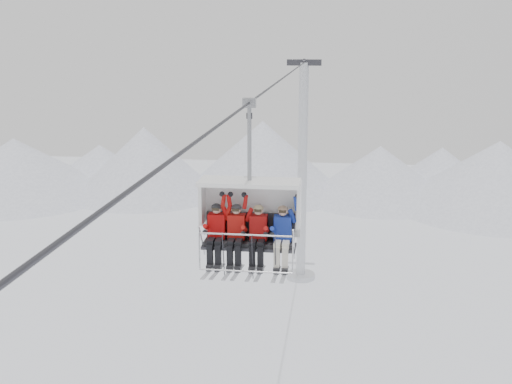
# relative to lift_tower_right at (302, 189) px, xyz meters

# --- Properties ---
(ridgeline) EXTENTS (72.00, 21.00, 7.00)m
(ridgeline) POSITION_rel_lift_tower_right_xyz_m (-1.58, 20.05, -2.94)
(ridgeline) COLOR white
(ridgeline) RESTS_ON ground
(lift_tower_right) EXTENTS (2.00, 1.80, 13.48)m
(lift_tower_right) POSITION_rel_lift_tower_right_xyz_m (0.00, 0.00, 0.00)
(lift_tower_right) COLOR silver
(lift_tower_right) RESTS_ON ground
(haul_cable) EXTENTS (0.06, 50.00, 0.06)m
(haul_cable) POSITION_rel_lift_tower_right_xyz_m (0.00, -22.00, 7.52)
(haul_cable) COLOR #303035
(haul_cable) RESTS_ON lift_tower_left
(chairlift_carrier) EXTENTS (2.40, 1.17, 3.98)m
(chairlift_carrier) POSITION_rel_lift_tower_right_xyz_m (0.00, -23.09, 4.90)
(chairlift_carrier) COLOR black
(chairlift_carrier) RESTS_ON haul_cable
(skier_far_left) EXTENTS (0.41, 1.69, 1.64)m
(skier_far_left) POSITION_rel_lift_tower_right_xyz_m (-0.79, -23.39, 4.43)
(skier_far_left) COLOR #BC0A0A
(skier_far_left) RESTS_ON chairlift_carrier
(skier_center_left) EXTENTS (0.41, 1.69, 1.64)m
(skier_center_left) POSITION_rel_lift_tower_right_xyz_m (-0.31, -23.39, 4.43)
(skier_center_left) COLOR #B8130D
(skier_center_left) RESTS_ON chairlift_carrier
(skier_center_right) EXTENTS (0.41, 1.69, 1.64)m
(skier_center_right) POSITION_rel_lift_tower_right_xyz_m (0.23, -23.39, 4.43)
(skier_center_right) COLOR #A70F0E
(skier_center_right) RESTS_ON chairlift_carrier
(skier_far_right) EXTENTS (0.41, 1.69, 1.64)m
(skier_far_right) POSITION_rel_lift_tower_right_xyz_m (0.81, -23.39, 4.43)
(skier_far_right) COLOR #1A32A0
(skier_far_right) RESTS_ON chairlift_carrier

